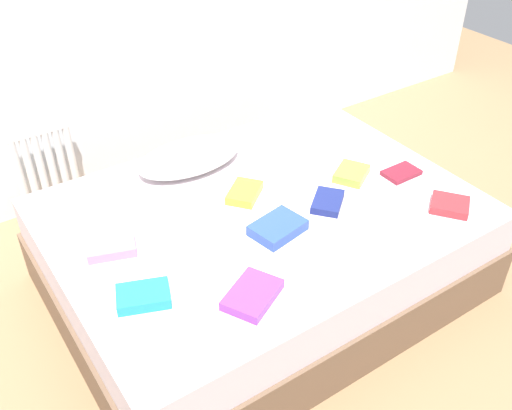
{
  "coord_description": "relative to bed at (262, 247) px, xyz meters",
  "views": [
    {
      "loc": [
        -1.28,
        -1.86,
        2.16
      ],
      "look_at": [
        0.0,
        0.05,
        0.48
      ],
      "focal_mm": 41.16,
      "sensor_mm": 36.0,
      "label": 1
    }
  ],
  "objects": [
    {
      "name": "textbook_blue",
      "position": [
        -0.05,
        -0.2,
        0.28
      ],
      "size": [
        0.26,
        0.21,
        0.05
      ],
      "primitive_type": "cube",
      "rotation": [
        0.0,
        0.0,
        0.19
      ],
      "color": "#2847B7",
      "rests_on": "bed"
    },
    {
      "name": "textbook_red",
      "position": [
        0.73,
        -0.51,
        0.27
      ],
      "size": [
        0.23,
        0.23,
        0.04
      ],
      "primitive_type": "cube",
      "rotation": [
        0.0,
        0.0,
        -0.93
      ],
      "color": "red",
      "rests_on": "bed"
    },
    {
      "name": "textbook_purple",
      "position": [
        -0.38,
        -0.48,
        0.27
      ],
      "size": [
        0.29,
        0.26,
        0.04
      ],
      "primitive_type": "cube",
      "rotation": [
        0.0,
        0.0,
        0.49
      ],
      "color": "purple",
      "rests_on": "bed"
    },
    {
      "name": "pillow",
      "position": [
        -0.11,
        0.51,
        0.31
      ],
      "size": [
        0.57,
        0.33,
        0.11
      ],
      "primitive_type": "ellipsoid",
      "color": "white",
      "rests_on": "bed"
    },
    {
      "name": "ground_plane",
      "position": [
        0.0,
        0.0,
        -0.25
      ],
      "size": [
        8.0,
        8.0,
        0.0
      ],
      "primitive_type": "plane",
      "color": "#93704C"
    },
    {
      "name": "textbook_maroon",
      "position": [
        0.75,
        -0.17,
        0.26
      ],
      "size": [
        0.19,
        0.12,
        0.02
      ],
      "primitive_type": "cube",
      "rotation": [
        0.0,
        0.0,
        -0.0
      ],
      "color": "maroon",
      "rests_on": "bed"
    },
    {
      "name": "textbook_white",
      "position": [
        0.38,
        -0.47,
        0.28
      ],
      "size": [
        0.25,
        0.16,
        0.05
      ],
      "primitive_type": "cube",
      "rotation": [
        0.0,
        0.0,
        -0.07
      ],
      "color": "white",
      "rests_on": "bed"
    },
    {
      "name": "bed",
      "position": [
        0.0,
        0.0,
        0.0
      ],
      "size": [
        2.0,
        1.5,
        0.5
      ],
      "color": "brown",
      "rests_on": "ground"
    },
    {
      "name": "radiator",
      "position": [
        -0.69,
        1.2,
        0.12
      ],
      "size": [
        0.35,
        0.04,
        0.46
      ],
      "color": "white",
      "rests_on": "ground"
    },
    {
      "name": "textbook_yellow",
      "position": [
        -0.02,
        0.12,
        0.27
      ],
      "size": [
        0.24,
        0.23,
        0.04
      ],
      "primitive_type": "cube",
      "rotation": [
        0.0,
        0.0,
        0.68
      ],
      "color": "yellow",
      "rests_on": "bed"
    },
    {
      "name": "textbook_teal",
      "position": [
        -0.73,
        -0.25,
        0.28
      ],
      "size": [
        0.24,
        0.21,
        0.05
      ],
      "primitive_type": "cube",
      "rotation": [
        0.0,
        0.0,
        -0.37
      ],
      "color": "teal",
      "rests_on": "bed"
    },
    {
      "name": "textbook_lime",
      "position": [
        0.53,
        -0.04,
        0.27
      ],
      "size": [
        0.23,
        0.22,
        0.04
      ],
      "primitive_type": "cube",
      "rotation": [
        0.0,
        0.0,
        0.54
      ],
      "color": "#8CC638",
      "rests_on": "bed"
    },
    {
      "name": "textbook_navy",
      "position": [
        0.27,
        -0.16,
        0.27
      ],
      "size": [
        0.23,
        0.22,
        0.04
      ],
      "primitive_type": "cube",
      "rotation": [
        0.0,
        0.0,
        0.7
      ],
      "color": "navy",
      "rests_on": "bed"
    },
    {
      "name": "textbook_pink",
      "position": [
        -0.72,
        0.1,
        0.27
      ],
      "size": [
        0.24,
        0.2,
        0.04
      ],
      "primitive_type": "cube",
      "rotation": [
        0.0,
        0.0,
        -0.33
      ],
      "color": "pink",
      "rests_on": "bed"
    }
  ]
}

